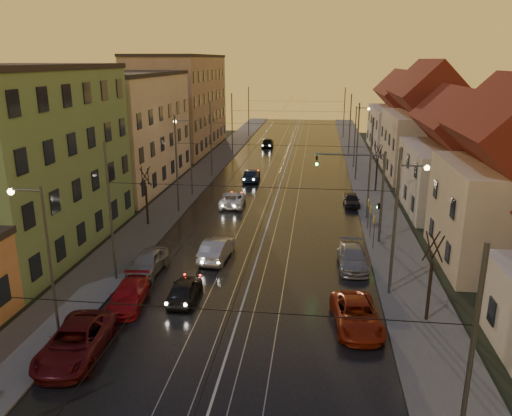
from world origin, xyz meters
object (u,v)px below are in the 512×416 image
at_px(parked_left_1, 76,342).
at_px(parked_right_0, 357,315).
at_px(street_lamp_3, 358,131).
at_px(street_lamp_1, 401,214).
at_px(driving_car_3, 251,175).
at_px(street_lamp_2, 188,149).
at_px(driving_car_0, 185,289).
at_px(parked_right_1, 353,258).
at_px(driving_car_2, 233,199).
at_px(parked_left_2, 128,295).
at_px(driving_car_4, 268,143).
at_px(parked_right_2, 351,200).
at_px(street_lamp_0, 42,248).
at_px(traffic_light_mast, 369,185).
at_px(parked_left_3, 148,262).
at_px(driving_car_1, 217,249).

height_order(parked_left_1, parked_right_0, parked_left_1).
bearing_deg(street_lamp_3, street_lamp_1, -90.00).
bearing_deg(driving_car_3, street_lamp_2, 49.51).
xyz_separation_m(driving_car_0, parked_right_1, (10.18, 6.13, 0.02)).
xyz_separation_m(driving_car_2, parked_left_2, (-2.55, -21.02, -0.03)).
xyz_separation_m(driving_car_4, parked_right_1, (10.65, -47.68, -0.08)).
bearing_deg(parked_right_0, parked_left_1, -167.93).
distance_m(street_lamp_1, parked_right_2, 18.72).
distance_m(street_lamp_0, driving_car_0, 8.57).
bearing_deg(street_lamp_2, parked_right_1, -47.05).
distance_m(street_lamp_1, parked_left_2, 16.73).
bearing_deg(traffic_light_mast, parked_left_1, -130.92).
bearing_deg(street_lamp_2, street_lamp_0, -90.00).
xyz_separation_m(driving_car_2, driving_car_4, (0.00, 33.91, 0.10)).
relative_size(parked_left_2, parked_left_3, 1.02).
bearing_deg(parked_right_2, driving_car_2, -174.85).
relative_size(street_lamp_3, parked_right_1, 1.68).
xyz_separation_m(street_lamp_2, driving_car_3, (5.56, 7.41, -4.20)).
relative_size(driving_car_3, parked_right_1, 1.00).
xyz_separation_m(traffic_light_mast, driving_car_4, (-11.96, 42.72, -3.83)).
xyz_separation_m(driving_car_1, parked_right_1, (9.53, -0.29, -0.08)).
xyz_separation_m(street_lamp_2, parked_left_2, (2.58, -24.20, -4.24)).
bearing_deg(parked_right_0, driving_car_3, 101.06).
distance_m(street_lamp_0, parked_right_2, 31.27).
xyz_separation_m(traffic_light_mast, parked_left_1, (-15.13, -17.46, -3.83)).
height_order(street_lamp_1, driving_car_2, street_lamp_1).
distance_m(traffic_light_mast, driving_car_1, 12.41).
xyz_separation_m(parked_left_3, parked_right_2, (14.44, 17.73, -0.13)).
bearing_deg(parked_left_2, driving_car_4, 81.61).
bearing_deg(driving_car_4, parked_left_1, 84.53).
relative_size(street_lamp_0, parked_right_1, 1.68).
distance_m(street_lamp_3, parked_left_2, 43.34).
bearing_deg(traffic_light_mast, driving_car_4, 105.65).
distance_m(street_lamp_0, parked_left_1, 4.79).
bearing_deg(parked_left_1, driving_car_3, 80.24).
xyz_separation_m(street_lamp_1, traffic_light_mast, (-1.11, 8.00, -0.29)).
height_order(street_lamp_0, parked_left_2, street_lamp_0).
distance_m(street_lamp_3, parked_left_1, 48.45).
distance_m(street_lamp_0, driving_car_1, 13.58).
relative_size(street_lamp_1, driving_car_3, 1.69).
xyz_separation_m(street_lamp_1, street_lamp_2, (-18.21, 20.00, 0.00)).
distance_m(street_lamp_0, driving_car_2, 25.68).
height_order(street_lamp_1, parked_right_1, street_lamp_1).
bearing_deg(driving_car_3, traffic_light_mast, 117.11).
xyz_separation_m(street_lamp_0, parked_right_1, (15.78, 11.04, -4.20)).
height_order(street_lamp_2, driving_car_3, street_lamp_2).
relative_size(street_lamp_3, parked_left_3, 1.82).
bearing_deg(driving_car_0, driving_car_4, -90.48).
bearing_deg(parked_left_3, street_lamp_2, 98.78).
bearing_deg(driving_car_0, driving_car_2, -89.61).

